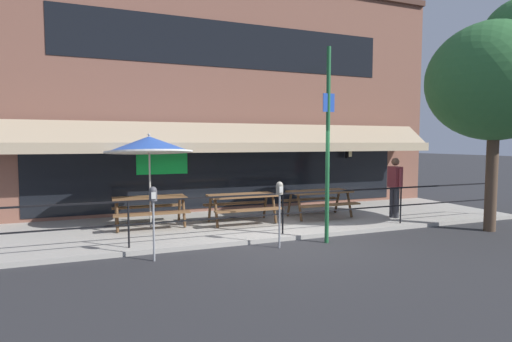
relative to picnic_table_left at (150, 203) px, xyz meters
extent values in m
plane|color=#2D2D30|center=(2.82, -2.20, -0.71)|extent=(120.00, 120.00, 0.00)
cube|color=#ADA89E|center=(2.82, -0.20, -0.66)|extent=(15.00, 4.00, 0.10)
cube|color=brown|center=(2.82, 2.05, 2.96)|extent=(15.00, 0.50, 7.33)
cube|color=black|center=(2.82, 1.79, 4.57)|extent=(10.50, 0.02, 1.40)
cube|color=black|center=(2.82, 1.79, 0.64)|extent=(12.00, 0.02, 2.30)
cube|color=#19D84C|center=(0.57, 1.77, 0.94)|extent=(1.50, 0.02, 0.70)
cube|color=tan|center=(2.82, 1.25, 1.79)|extent=(13.80, 0.92, 0.70)
cube|color=tan|center=(2.82, 0.74, 1.39)|extent=(13.80, 0.08, 0.28)
cube|color=black|center=(6.95, 1.66, 1.32)|extent=(0.04, 0.28, 0.04)
cube|color=black|center=(6.95, 1.52, 1.14)|extent=(0.18, 0.18, 0.28)
cube|color=beige|center=(6.95, 1.52, 1.14)|extent=(0.13, 0.19, 0.20)
cylinder|color=black|center=(-0.63, -1.90, -0.13)|extent=(0.04, 0.04, 0.95)
cylinder|color=black|center=(2.82, -1.90, -0.13)|extent=(0.04, 0.04, 0.95)
cylinder|color=black|center=(6.27, -1.90, -0.13)|extent=(0.04, 0.04, 0.95)
cylinder|color=black|center=(9.72, -1.90, -0.13)|extent=(0.04, 0.04, 0.95)
cube|color=black|center=(2.82, -1.90, 0.34)|extent=(13.80, 0.04, 0.04)
cube|color=black|center=(2.82, -1.90, -0.13)|extent=(13.80, 0.03, 0.03)
cube|color=brown|center=(0.00, 0.00, 0.13)|extent=(1.80, 0.80, 0.05)
cube|color=brown|center=(0.00, -0.58, -0.17)|extent=(1.80, 0.26, 0.04)
cube|color=brown|center=(0.00, 0.58, -0.17)|extent=(1.80, 0.26, 0.04)
cylinder|color=brown|center=(0.80, -0.32, -0.24)|extent=(0.07, 0.30, 0.73)
cylinder|color=brown|center=(0.80, 0.32, -0.24)|extent=(0.07, 0.30, 0.73)
cylinder|color=brown|center=(-0.80, -0.32, -0.24)|extent=(0.07, 0.30, 0.73)
cylinder|color=brown|center=(-0.80, 0.32, -0.24)|extent=(0.07, 0.30, 0.73)
cube|color=brown|center=(2.35, -0.34, 0.13)|extent=(1.80, 0.80, 0.05)
cube|color=brown|center=(2.35, -0.92, -0.17)|extent=(1.80, 0.26, 0.04)
cube|color=brown|center=(2.35, 0.24, -0.17)|extent=(1.80, 0.26, 0.04)
cylinder|color=brown|center=(3.15, -0.66, -0.24)|extent=(0.07, 0.30, 0.73)
cylinder|color=brown|center=(3.15, -0.02, -0.24)|extent=(0.07, 0.30, 0.73)
cylinder|color=brown|center=(1.55, -0.66, -0.24)|extent=(0.07, 0.30, 0.73)
cylinder|color=brown|center=(1.55, -0.02, -0.24)|extent=(0.07, 0.30, 0.73)
cube|color=brown|center=(4.70, -0.35, 0.13)|extent=(1.80, 0.80, 0.05)
cube|color=brown|center=(4.70, -0.93, -0.17)|extent=(1.80, 0.26, 0.04)
cube|color=brown|center=(4.70, 0.23, -0.17)|extent=(1.80, 0.26, 0.04)
cylinder|color=brown|center=(5.50, -0.67, -0.24)|extent=(0.07, 0.30, 0.73)
cylinder|color=brown|center=(5.50, -0.03, -0.24)|extent=(0.07, 0.30, 0.73)
cylinder|color=brown|center=(3.90, -0.67, -0.24)|extent=(0.07, 0.30, 0.73)
cylinder|color=brown|center=(3.90, -0.03, -0.24)|extent=(0.07, 0.30, 0.73)
cylinder|color=#B7B2A8|center=(0.00, -0.10, 0.54)|extent=(0.04, 0.04, 2.30)
cone|color=#2D56B7|center=(0.00, -0.10, 1.49)|extent=(2.10, 2.12, 0.54)
cylinder|color=white|center=(0.00, -0.10, 1.30)|extent=(2.14, 2.14, 0.18)
sphere|color=#B7B2A8|center=(0.00, -0.10, 1.73)|extent=(0.07, 0.07, 0.07)
cylinder|color=#333338|center=(6.70, -1.06, -0.18)|extent=(0.15, 0.15, 0.86)
cylinder|color=#333338|center=(6.68, -1.25, -0.18)|extent=(0.15, 0.15, 0.86)
cube|color=maroon|center=(6.69, -1.16, 0.55)|extent=(0.27, 0.42, 0.60)
cylinder|color=maroon|center=(6.71, -0.90, 0.52)|extent=(0.10, 0.10, 0.54)
cylinder|color=maroon|center=(6.67, -1.41, 0.52)|extent=(0.10, 0.10, 0.54)
sphere|color=brown|center=(6.69, -1.16, 0.99)|extent=(0.22, 0.22, 0.22)
cylinder|color=gray|center=(-0.22, -2.68, -0.13)|extent=(0.04, 0.04, 1.15)
cylinder|color=#4C4C51|center=(-0.22, -2.68, 0.54)|extent=(0.15, 0.15, 0.20)
sphere|color=#4C4C51|center=(-0.22, -2.68, 0.64)|extent=(0.14, 0.14, 0.14)
cube|color=silver|center=(-0.22, -2.77, 0.55)|extent=(0.08, 0.01, 0.13)
cylinder|color=gray|center=(2.38, -2.68, -0.13)|extent=(0.04, 0.04, 1.15)
cylinder|color=gray|center=(2.38, -2.68, 0.54)|extent=(0.15, 0.15, 0.20)
sphere|color=gray|center=(2.38, -2.68, 0.64)|extent=(0.14, 0.14, 0.14)
cube|color=silver|center=(2.38, -2.76, 0.55)|extent=(0.08, 0.01, 0.13)
cylinder|color=#1E6033|center=(3.56, -2.65, 1.46)|extent=(0.09, 0.09, 4.32)
cube|color=blue|center=(3.56, -2.67, 2.41)|extent=(0.28, 0.02, 0.40)
cylinder|color=brown|center=(8.06, -3.10, 0.61)|extent=(0.28, 0.28, 2.64)
ellipsoid|color=#337038|center=(8.06, -3.10, 3.06)|extent=(3.45, 3.11, 2.93)
camera|label=1|loc=(-1.09, -10.30, 1.53)|focal=28.00mm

